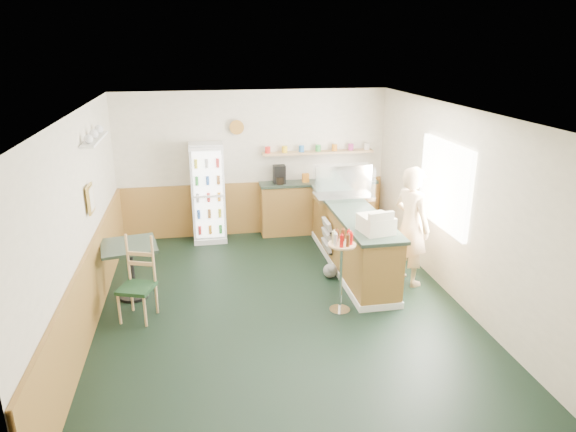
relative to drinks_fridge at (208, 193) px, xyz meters
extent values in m
plane|color=black|center=(0.88, -2.74, -0.91)|extent=(6.00, 6.00, 0.00)
cube|color=beige|center=(0.88, 0.27, 0.44)|extent=(5.00, 0.02, 2.70)
cube|color=beige|center=(-1.63, -2.74, 0.44)|extent=(0.02, 6.00, 2.70)
cube|color=beige|center=(3.39, -2.74, 0.44)|extent=(0.02, 6.00, 2.70)
cube|color=white|center=(0.88, -2.74, 1.80)|extent=(5.00, 6.00, 0.02)
cube|color=olive|center=(0.88, 0.23, -0.41)|extent=(4.98, 0.05, 1.00)
cube|color=olive|center=(-1.59, -2.74, -0.41)|extent=(0.05, 5.98, 1.00)
cube|color=white|center=(3.34, -2.44, 0.64)|extent=(0.06, 1.45, 1.25)
cube|color=gold|center=(-1.57, -2.24, 0.64)|extent=(0.03, 0.32, 0.38)
cube|color=white|center=(-1.52, -1.74, 1.34)|extent=(0.18, 1.20, 0.03)
cylinder|color=#9E6A27|center=(0.58, 0.20, 1.14)|extent=(0.26, 0.04, 0.26)
cube|color=olive|center=(2.23, -1.66, -0.43)|extent=(0.60, 2.95, 0.95)
cube|color=white|center=(2.23, -1.66, -0.86)|extent=(0.64, 2.97, 0.10)
cube|color=#2B3B2F|center=(2.23, -1.66, 0.08)|extent=(0.68, 3.01, 0.05)
cube|color=olive|center=(2.08, 0.06, -0.43)|extent=(2.20, 0.38, 0.95)
cube|color=#2B3B2F|center=(2.08, 0.06, 0.08)|extent=(2.24, 0.42, 0.05)
cube|color=tan|center=(2.08, 0.14, 0.64)|extent=(2.10, 0.22, 0.04)
cube|color=black|center=(1.33, 0.06, 0.27)|extent=(0.22, 0.18, 0.34)
cylinder|color=#B2664C|center=(1.13, 0.14, 0.72)|extent=(0.10, 0.10, 0.12)
cylinder|color=#B2664C|center=(1.44, 0.14, 0.72)|extent=(0.10, 0.10, 0.12)
cylinder|color=#B2664C|center=(1.76, 0.14, 0.72)|extent=(0.10, 0.10, 0.12)
cylinder|color=#B2664C|center=(2.08, 0.14, 0.72)|extent=(0.10, 0.10, 0.12)
cylinder|color=#B2664C|center=(2.39, 0.14, 0.72)|extent=(0.10, 0.10, 0.12)
cylinder|color=#B2664C|center=(2.71, 0.14, 0.72)|extent=(0.10, 0.10, 0.12)
cylinder|color=#B2664C|center=(3.03, 0.14, 0.72)|extent=(0.10, 0.10, 0.12)
cube|color=silver|center=(0.00, 0.04, 0.00)|extent=(0.60, 0.42, 1.81)
cube|color=white|center=(0.00, -0.19, 0.01)|extent=(0.50, 0.02, 1.60)
cube|color=silver|center=(0.00, -0.26, 0.01)|extent=(0.54, 0.02, 1.66)
cube|color=silver|center=(2.23, -1.10, 0.14)|extent=(0.97, 0.50, 0.07)
cube|color=silver|center=(2.23, -1.10, 0.41)|extent=(0.94, 0.48, 0.48)
cube|color=beige|center=(2.23, -2.73, 0.22)|extent=(0.48, 0.49, 0.24)
imported|color=tan|center=(2.93, -2.33, 0.01)|extent=(0.63, 0.73, 1.82)
cylinder|color=silver|center=(1.66, -3.03, -0.90)|extent=(0.29, 0.29, 0.02)
cylinder|color=silver|center=(1.66, -3.03, -0.41)|extent=(0.04, 0.04, 0.97)
cylinder|color=tan|center=(1.66, -3.03, 0.07)|extent=(0.37, 0.37, 0.03)
cylinder|color=red|center=(1.77, -3.07, 0.17)|extent=(0.05, 0.05, 0.16)
cylinder|color=red|center=(1.76, -2.98, 0.17)|extent=(0.05, 0.05, 0.16)
cylinder|color=red|center=(1.70, -2.92, 0.17)|extent=(0.05, 0.05, 0.16)
cylinder|color=red|center=(1.62, -2.92, 0.17)|extent=(0.05, 0.05, 0.16)
cylinder|color=red|center=(1.56, -2.99, 0.17)|extent=(0.05, 0.05, 0.16)
cylinder|color=red|center=(1.56, -3.07, 0.17)|extent=(0.05, 0.05, 0.16)
cylinder|color=red|center=(1.62, -3.13, 0.17)|extent=(0.05, 0.05, 0.16)
cylinder|color=red|center=(1.71, -3.13, 0.17)|extent=(0.05, 0.05, 0.16)
cube|color=black|center=(1.89, -1.44, -0.66)|extent=(0.05, 0.45, 0.03)
cube|color=beige|center=(1.87, -1.44, -0.59)|extent=(0.09, 0.41, 0.15)
cube|color=black|center=(1.89, -1.44, -0.47)|extent=(0.05, 0.45, 0.03)
cube|color=beige|center=(1.87, -1.44, -0.40)|extent=(0.09, 0.41, 0.15)
cube|color=black|center=(1.89, -1.44, -0.29)|extent=(0.05, 0.45, 0.03)
cube|color=beige|center=(1.87, -1.44, -0.22)|extent=(0.09, 0.41, 0.15)
cylinder|color=black|center=(-1.17, -2.11, -0.88)|extent=(0.43, 0.43, 0.04)
cylinder|color=black|center=(-1.17, -2.11, -0.50)|extent=(0.09, 0.09, 0.74)
cube|color=#2B3B2F|center=(-1.17, -2.11, -0.11)|extent=(0.86, 0.86, 0.04)
cube|color=#15311A|center=(-1.04, -2.75, -0.46)|extent=(0.54, 0.54, 0.05)
cylinder|color=tan|center=(-1.22, -2.93, -0.69)|extent=(0.04, 0.04, 0.44)
cylinder|color=tan|center=(-0.86, -2.93, -0.69)|extent=(0.04, 0.04, 0.44)
cylinder|color=tan|center=(-1.22, -2.57, -0.69)|extent=(0.04, 0.04, 0.44)
cylinder|color=tan|center=(-0.86, -2.57, -0.69)|extent=(0.04, 0.04, 0.44)
cube|color=tan|center=(-1.04, -2.56, -0.12)|extent=(0.37, 0.17, 0.68)
sphere|color=gray|center=(1.80, -1.98, -0.79)|extent=(0.22, 0.22, 0.22)
sphere|color=gray|center=(1.80, -2.09, -0.70)|extent=(0.13, 0.13, 0.13)
camera|label=1|loc=(-0.15, -9.08, 2.62)|focal=32.00mm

